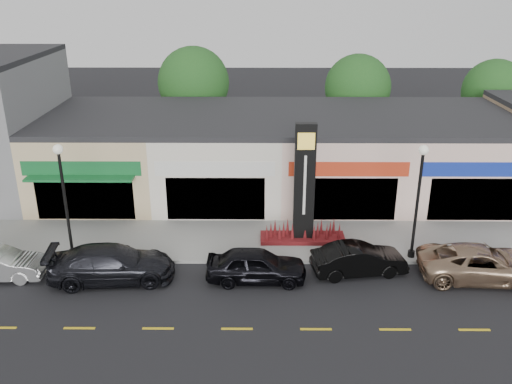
# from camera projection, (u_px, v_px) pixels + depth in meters

# --- Properties ---
(ground) EXTENTS (120.00, 120.00, 0.00)m
(ground) POSITION_uv_depth(u_px,v_px,m) (240.00, 287.00, 23.32)
(ground) COLOR black
(ground) RESTS_ON ground
(sidewalk) EXTENTS (52.00, 4.30, 0.15)m
(sidewalk) POSITION_uv_depth(u_px,v_px,m) (243.00, 240.00, 27.33)
(sidewalk) COLOR gray
(sidewalk) RESTS_ON ground
(curb) EXTENTS (52.00, 0.20, 0.15)m
(curb) POSITION_uv_depth(u_px,v_px,m) (241.00, 261.00, 25.25)
(curb) COLOR gray
(curb) RESTS_ON ground
(shop_beige) EXTENTS (7.00, 10.85, 4.80)m
(shop_beige) POSITION_uv_depth(u_px,v_px,m) (107.00, 153.00, 33.13)
(shop_beige) COLOR tan
(shop_beige) RESTS_ON ground
(shop_cream) EXTENTS (7.00, 10.01, 4.80)m
(shop_cream) POSITION_uv_depth(u_px,v_px,m) (221.00, 153.00, 33.10)
(shop_cream) COLOR beige
(shop_cream) RESTS_ON ground
(shop_pink_w) EXTENTS (7.00, 10.01, 4.80)m
(shop_pink_w) POSITION_uv_depth(u_px,v_px,m) (336.00, 153.00, 33.05)
(shop_pink_w) COLOR beige
(shop_pink_w) RESTS_ON ground
(shop_pink_e) EXTENTS (7.00, 10.01, 4.80)m
(shop_pink_e) POSITION_uv_depth(u_px,v_px,m) (451.00, 153.00, 33.00)
(shop_pink_e) COLOR beige
(shop_pink_e) RESTS_ON ground
(tree_rear_west) EXTENTS (5.20, 5.20, 7.83)m
(tree_rear_west) POSITION_uv_depth(u_px,v_px,m) (194.00, 82.00, 39.52)
(tree_rear_west) COLOR #382619
(tree_rear_west) RESTS_ON ground
(tree_rear_mid) EXTENTS (4.80, 4.80, 7.29)m
(tree_rear_mid) POSITION_uv_depth(u_px,v_px,m) (358.00, 87.00, 39.56)
(tree_rear_mid) COLOR #382619
(tree_rear_mid) RESTS_ON ground
(tree_rear_east) EXTENTS (4.60, 4.60, 6.94)m
(tree_rear_east) POSITION_uv_depth(u_px,v_px,m) (494.00, 91.00, 39.59)
(tree_rear_east) COLOR #382619
(tree_rear_east) RESTS_ON ground
(lamp_west_near) EXTENTS (0.44, 0.44, 5.47)m
(lamp_west_near) POSITION_uv_depth(u_px,v_px,m) (64.00, 190.00, 24.41)
(lamp_west_near) COLOR black
(lamp_west_near) RESTS_ON sidewalk
(lamp_east_near) EXTENTS (0.44, 0.44, 5.47)m
(lamp_east_near) POSITION_uv_depth(u_px,v_px,m) (419.00, 191.00, 24.30)
(lamp_east_near) COLOR black
(lamp_east_near) RESTS_ON sidewalk
(pylon_sign) EXTENTS (4.20, 1.30, 6.00)m
(pylon_sign) POSITION_uv_depth(u_px,v_px,m) (304.00, 201.00, 26.36)
(pylon_sign) COLOR #601610
(pylon_sign) RESTS_ON sidewalk
(car_dark_sedan) EXTENTS (2.74, 5.63, 1.58)m
(car_dark_sedan) POSITION_uv_depth(u_px,v_px,m) (112.00, 264.00, 23.59)
(car_dark_sedan) COLOR black
(car_dark_sedan) RESTS_ON ground
(car_black_sedan) EXTENTS (1.80, 4.38, 1.48)m
(car_black_sedan) POSITION_uv_depth(u_px,v_px,m) (256.00, 265.00, 23.57)
(car_black_sedan) COLOR black
(car_black_sedan) RESTS_ON ground
(car_black_conv) EXTENTS (2.12, 4.39, 1.39)m
(car_black_conv) POSITION_uv_depth(u_px,v_px,m) (359.00, 259.00, 24.15)
(car_black_conv) COLOR black
(car_black_conv) RESTS_ON ground
(car_gold_suv) EXTENTS (2.78, 5.51, 1.50)m
(car_gold_suv) POSITION_uv_depth(u_px,v_px,m) (481.00, 263.00, 23.71)
(car_gold_suv) COLOR #9D7F63
(car_gold_suv) RESTS_ON ground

